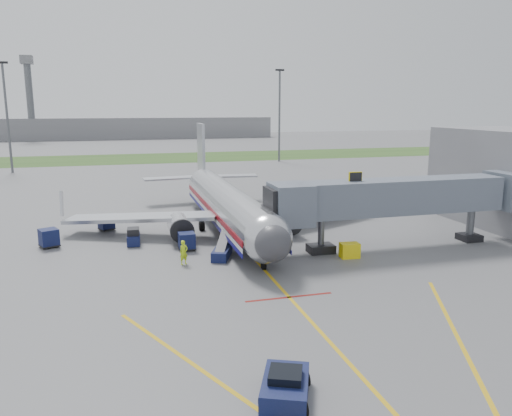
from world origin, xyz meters
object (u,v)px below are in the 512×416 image
object	(u,v)px
pushback_tug	(285,387)
baggage_tug	(134,237)
belt_loader	(222,252)
airliner	(227,204)
ramp_worker	(184,252)

from	to	relation	value
pushback_tug	baggage_tug	size ratio (longest dim) A/B	1.64
belt_loader	airliner	bearing A→B (deg)	75.15
belt_loader	pushback_tug	bearing A→B (deg)	-94.15
airliner	ramp_worker	size ratio (longest dim) A/B	18.22
airliner	baggage_tug	world-z (taller)	airliner
airliner	pushback_tug	distance (m)	30.58
airliner	belt_loader	distance (m)	9.95
airliner	pushback_tug	size ratio (longest dim) A/B	9.75
belt_loader	ramp_worker	distance (m)	3.48
baggage_tug	ramp_worker	size ratio (longest dim) A/B	1.14
airliner	belt_loader	world-z (taller)	airliner
pushback_tug	belt_loader	xyz separation A→B (m)	(1.51, 20.86, -0.08)
belt_loader	ramp_worker	size ratio (longest dim) A/B	2.01
ramp_worker	baggage_tug	bearing A→B (deg)	93.92
belt_loader	baggage_tug	bearing A→B (deg)	138.98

